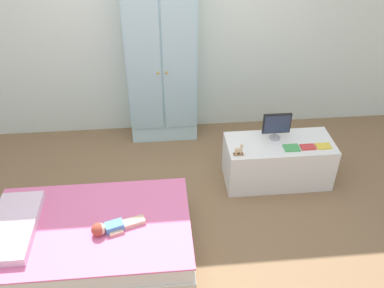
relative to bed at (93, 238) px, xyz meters
name	(u,v)px	position (x,y,z in m)	size (l,w,h in m)	color
ground_plane	(178,229)	(0.65, 0.17, -0.15)	(10.00, 10.00, 0.02)	brown
back_wall	(164,4)	(0.65, 1.74, 1.21)	(6.40, 0.05, 2.70)	silver
bed	(93,238)	(0.00, 0.00, 0.00)	(1.48, 0.94, 0.28)	silver
pillow	(13,227)	(-0.54, 0.00, 0.18)	(0.32, 0.67, 0.07)	silver
doll	(108,228)	(0.14, -0.08, 0.18)	(0.39, 0.19, 0.10)	#4C84C6
wardrobe	(162,65)	(0.60, 1.55, 0.67)	(0.68, 0.32, 1.62)	silver
tv_stand	(278,161)	(1.60, 0.71, 0.07)	(0.95, 0.42, 0.42)	silver
tv_monitor	(277,125)	(1.57, 0.78, 0.42)	(0.25, 0.10, 0.25)	#99999E
rocking_horse_toy	(239,150)	(1.20, 0.56, 0.33)	(0.09, 0.04, 0.10)	#8E6642
book_green	(292,148)	(1.67, 0.61, 0.29)	(0.13, 0.10, 0.01)	#429E51
book_red	(308,147)	(1.82, 0.61, 0.29)	(0.13, 0.08, 0.01)	#CC3838
book_yellow	(323,146)	(1.96, 0.61, 0.29)	(0.12, 0.09, 0.01)	gold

